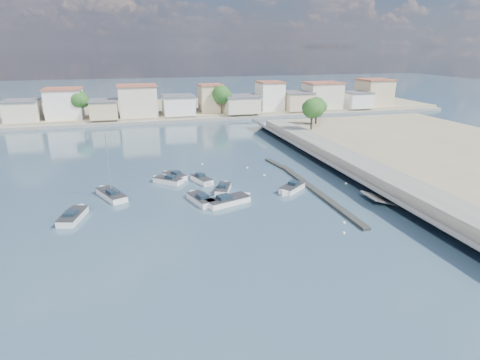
% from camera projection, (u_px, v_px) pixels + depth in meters
% --- Properties ---
extents(ground, '(400.00, 400.00, 0.00)m').
position_uv_depth(ground, '(221.00, 147.00, 82.33)').
color(ground, '#294352').
rests_on(ground, ground).
extents(seawall_walkway, '(5.00, 90.00, 1.80)m').
position_uv_depth(seawall_walkway, '(376.00, 174.00, 62.03)').
color(seawall_walkway, slate).
rests_on(seawall_walkway, ground).
extents(breakwater, '(2.00, 31.02, 0.35)m').
position_uv_depth(breakwater, '(307.00, 185.00, 59.04)').
color(breakwater, black).
rests_on(breakwater, ground).
extents(far_shore_land, '(160.00, 40.00, 1.40)m').
position_uv_depth(far_shore_land, '(185.00, 108.00, 129.67)').
color(far_shore_land, gray).
rests_on(far_shore_land, ground).
extents(far_shore_quay, '(160.00, 2.50, 0.80)m').
position_uv_depth(far_shore_quay, '(196.00, 120.00, 110.56)').
color(far_shore_quay, slate).
rests_on(far_shore_quay, ground).
extents(far_town, '(113.01, 12.80, 8.35)m').
position_uv_depth(far_town, '(228.00, 99.00, 117.25)').
color(far_town, beige).
rests_on(far_town, far_shore_land).
extents(shore_trees, '(74.56, 38.32, 7.92)m').
position_uv_depth(shore_trees, '(227.00, 99.00, 108.19)').
color(shore_trees, '#38281E').
rests_on(shore_trees, ground).
extents(motorboat_a, '(3.32, 5.65, 1.48)m').
position_uv_depth(motorboat_a, '(200.00, 199.00, 53.16)').
color(motorboat_a, white).
rests_on(motorboat_a, ground).
extents(motorboat_b, '(3.24, 4.73, 1.48)m').
position_uv_depth(motorboat_b, '(224.00, 189.00, 57.02)').
color(motorboat_b, white).
rests_on(motorboat_b, ground).
extents(motorboat_c, '(4.44, 4.12, 1.48)m').
position_uv_depth(motorboat_c, '(167.00, 180.00, 60.53)').
color(motorboat_c, white).
rests_on(motorboat_c, ground).
extents(motorboat_d, '(4.71, 4.34, 1.48)m').
position_uv_depth(motorboat_d, '(291.00, 189.00, 57.05)').
color(motorboat_d, white).
rests_on(motorboat_d, ground).
extents(motorboat_e, '(3.30, 5.77, 1.48)m').
position_uv_depth(motorboat_e, '(74.00, 216.00, 47.87)').
color(motorboat_e, white).
rests_on(motorboat_e, ground).
extents(motorboat_f, '(3.64, 4.37, 1.48)m').
position_uv_depth(motorboat_f, '(174.00, 176.00, 62.56)').
color(motorboat_f, white).
rests_on(motorboat_f, ground).
extents(motorboat_g, '(3.01, 4.81, 1.48)m').
position_uv_depth(motorboat_g, '(203.00, 180.00, 60.63)').
color(motorboat_g, white).
rests_on(motorboat_g, ground).
extents(motorboat_h, '(6.51, 4.01, 1.48)m').
position_uv_depth(motorboat_h, '(230.00, 200.00, 52.64)').
color(motorboat_h, white).
rests_on(motorboat_h, ground).
extents(sailboat, '(4.37, 6.56, 9.00)m').
position_uv_depth(sailboat, '(111.00, 194.00, 54.78)').
color(sailboat, white).
rests_on(sailboat, ground).
extents(mooring_buoys, '(19.35, 31.53, 0.36)m').
position_uv_depth(mooring_buoys, '(283.00, 187.00, 58.87)').
color(mooring_buoys, silver).
rests_on(mooring_buoys, ground).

